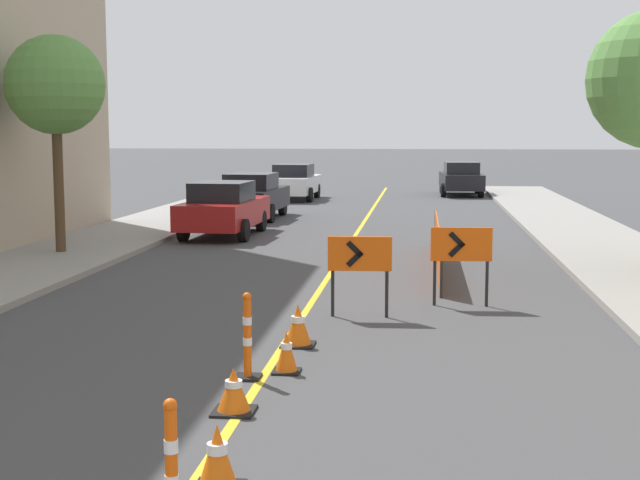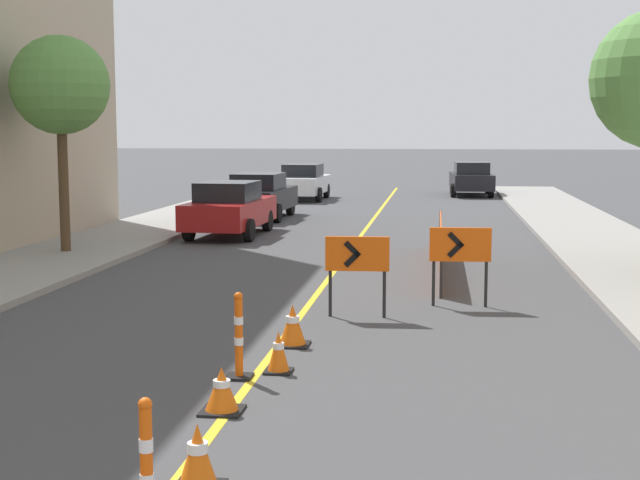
{
  "view_description": "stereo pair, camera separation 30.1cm",
  "coord_description": "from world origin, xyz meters",
  "px_view_note": "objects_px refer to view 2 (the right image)",
  "views": [
    {
      "loc": [
        1.94,
        -0.74,
        3.05
      ],
      "look_at": [
        0.03,
        15.81,
        1.0
      ],
      "focal_mm": 50.0,
      "sensor_mm": 36.0,
      "label": 1
    },
    {
      "loc": [
        2.24,
        -0.7,
        3.05
      ],
      "look_at": [
        0.03,
        15.81,
        1.0
      ],
      "focal_mm": 50.0,
      "sensor_mm": 36.0,
      "label": 2
    }
  ],
  "objects_px": {
    "traffic_cone_fifth": "(278,352)",
    "arrow_barricade_secondary": "(460,249)",
    "traffic_cone_third": "(198,457)",
    "traffic_cone_fourth": "(222,390)",
    "traffic_cone_farthest": "(293,325)",
    "parked_car_curb_mid": "(260,196)",
    "delineator_post_rear": "(239,342)",
    "parked_car_curb_far": "(303,182)",
    "street_tree_left_near": "(60,86)",
    "parked_car_opposite_side": "(471,179)",
    "arrow_barricade_primary": "(357,259)",
    "parked_car_curb_near": "(229,209)"
  },
  "relations": [
    {
      "from": "parked_car_curb_near",
      "to": "parked_car_opposite_side",
      "type": "distance_m",
      "value": 19.02
    },
    {
      "from": "traffic_cone_fifth",
      "to": "street_tree_left_near",
      "type": "bearing_deg",
      "value": 125.97
    },
    {
      "from": "traffic_cone_fifth",
      "to": "parked_car_opposite_side",
      "type": "distance_m",
      "value": 32.02
    },
    {
      "from": "arrow_barricade_secondary",
      "to": "street_tree_left_near",
      "type": "height_order",
      "value": "street_tree_left_near"
    },
    {
      "from": "traffic_cone_fifth",
      "to": "parked_car_opposite_side",
      "type": "xyz_separation_m",
      "value": [
        3.49,
        31.82,
        0.54
      ]
    },
    {
      "from": "arrow_barricade_secondary",
      "to": "parked_car_curb_near",
      "type": "height_order",
      "value": "parked_car_curb_near"
    },
    {
      "from": "traffic_cone_fourth",
      "to": "delineator_post_rear",
      "type": "xyz_separation_m",
      "value": [
        -0.11,
        1.33,
        0.21
      ]
    },
    {
      "from": "street_tree_left_near",
      "to": "traffic_cone_farthest",
      "type": "bearing_deg",
      "value": -49.83
    },
    {
      "from": "arrow_barricade_primary",
      "to": "parked_car_curb_mid",
      "type": "height_order",
      "value": "parked_car_curb_mid"
    },
    {
      "from": "traffic_cone_third",
      "to": "arrow_barricade_primary",
      "type": "height_order",
      "value": "arrow_barricade_primary"
    },
    {
      "from": "parked_car_curb_near",
      "to": "delineator_post_rear",
      "type": "bearing_deg",
      "value": -73.53
    },
    {
      "from": "traffic_cone_fourth",
      "to": "parked_car_curb_far",
      "type": "height_order",
      "value": "parked_car_curb_far"
    },
    {
      "from": "traffic_cone_third",
      "to": "delineator_post_rear",
      "type": "height_order",
      "value": "delineator_post_rear"
    },
    {
      "from": "delineator_post_rear",
      "to": "parked_car_curb_far",
      "type": "bearing_deg",
      "value": 97.09
    },
    {
      "from": "delineator_post_rear",
      "to": "street_tree_left_near",
      "type": "xyz_separation_m",
      "value": [
        -6.6,
        10.03,
        3.64
      ]
    },
    {
      "from": "traffic_cone_third",
      "to": "traffic_cone_farthest",
      "type": "xyz_separation_m",
      "value": [
        -0.04,
        5.18,
        0.01
      ]
    },
    {
      "from": "traffic_cone_fifth",
      "to": "parked_car_curb_near",
      "type": "relative_size",
      "value": 0.12
    },
    {
      "from": "delineator_post_rear",
      "to": "arrow_barricade_primary",
      "type": "height_order",
      "value": "arrow_barricade_primary"
    },
    {
      "from": "arrow_barricade_primary",
      "to": "street_tree_left_near",
      "type": "relative_size",
      "value": 0.26
    },
    {
      "from": "parked_car_curb_mid",
      "to": "parked_car_opposite_side",
      "type": "distance_m",
      "value": 14.5
    },
    {
      "from": "traffic_cone_fifth",
      "to": "parked_car_curb_mid",
      "type": "distance_m",
      "value": 19.99
    },
    {
      "from": "traffic_cone_third",
      "to": "parked_car_curb_far",
      "type": "height_order",
      "value": "parked_car_curb_far"
    },
    {
      "from": "parked_car_opposite_side",
      "to": "parked_car_curb_mid",
      "type": "bearing_deg",
      "value": -125.01
    },
    {
      "from": "traffic_cone_farthest",
      "to": "delineator_post_rear",
      "type": "bearing_deg",
      "value": -102.3
    },
    {
      "from": "traffic_cone_fourth",
      "to": "street_tree_left_near",
      "type": "distance_m",
      "value": 13.75
    },
    {
      "from": "arrow_barricade_secondary",
      "to": "parked_car_curb_far",
      "type": "bearing_deg",
      "value": 101.8
    },
    {
      "from": "traffic_cone_third",
      "to": "street_tree_left_near",
      "type": "relative_size",
      "value": 0.11
    },
    {
      "from": "traffic_cone_fifth",
      "to": "traffic_cone_third",
      "type": "bearing_deg",
      "value": -90.24
    },
    {
      "from": "traffic_cone_fourth",
      "to": "parked_car_curb_mid",
      "type": "xyz_separation_m",
      "value": [
        -3.88,
        21.2,
        0.55
      ]
    },
    {
      "from": "parked_car_curb_near",
      "to": "parked_car_curb_far",
      "type": "bearing_deg",
      "value": 92.33
    },
    {
      "from": "parked_car_curb_far",
      "to": "parked_car_opposite_side",
      "type": "xyz_separation_m",
      "value": [
        7.47,
        3.67,
        0.0
      ]
    },
    {
      "from": "arrow_barricade_secondary",
      "to": "parked_car_curb_mid",
      "type": "relative_size",
      "value": 0.32
    },
    {
      "from": "traffic_cone_fourth",
      "to": "traffic_cone_farthest",
      "type": "height_order",
      "value": "traffic_cone_farthest"
    },
    {
      "from": "traffic_cone_farthest",
      "to": "delineator_post_rear",
      "type": "height_order",
      "value": "delineator_post_rear"
    },
    {
      "from": "parked_car_opposite_side",
      "to": "street_tree_left_near",
      "type": "height_order",
      "value": "street_tree_left_near"
    },
    {
      "from": "street_tree_left_near",
      "to": "traffic_cone_fourth",
      "type": "bearing_deg",
      "value": -59.43
    },
    {
      "from": "traffic_cone_third",
      "to": "traffic_cone_fourth",
      "type": "relative_size",
      "value": 1.17
    },
    {
      "from": "traffic_cone_third",
      "to": "traffic_cone_farthest",
      "type": "bearing_deg",
      "value": 90.41
    },
    {
      "from": "parked_car_curb_mid",
      "to": "delineator_post_rear",
      "type": "bearing_deg",
      "value": -76.36
    },
    {
      "from": "arrow_barricade_secondary",
      "to": "traffic_cone_farthest",
      "type": "bearing_deg",
      "value": -130.32
    },
    {
      "from": "traffic_cone_farthest",
      "to": "arrow_barricade_primary",
      "type": "height_order",
      "value": "arrow_barricade_primary"
    },
    {
      "from": "arrow_barricade_primary",
      "to": "parked_car_curb_far",
      "type": "xyz_separation_m",
      "value": [
        -4.65,
        24.66,
        -0.17
      ]
    },
    {
      "from": "parked_car_curb_near",
      "to": "parked_car_opposite_side",
      "type": "relative_size",
      "value": 1.0
    },
    {
      "from": "traffic_cone_third",
      "to": "parked_car_curb_near",
      "type": "height_order",
      "value": "parked_car_curb_near"
    },
    {
      "from": "traffic_cone_fifth",
      "to": "parked_car_curb_far",
      "type": "bearing_deg",
      "value": 98.04
    },
    {
      "from": "traffic_cone_fourth",
      "to": "parked_car_opposite_side",
      "type": "xyz_separation_m",
      "value": [
        3.82,
        33.49,
        0.55
      ]
    },
    {
      "from": "parked_car_opposite_side",
      "to": "traffic_cone_farthest",
      "type": "bearing_deg",
      "value": -99.6
    },
    {
      "from": "parked_car_curb_far",
      "to": "parked_car_curb_mid",
      "type": "bearing_deg",
      "value": -89.2
    },
    {
      "from": "traffic_cone_fifth",
      "to": "arrow_barricade_secondary",
      "type": "height_order",
      "value": "arrow_barricade_secondary"
    },
    {
      "from": "street_tree_left_near",
      "to": "parked_car_curb_far",
      "type": "bearing_deg",
      "value": 80.59
    }
  ]
}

